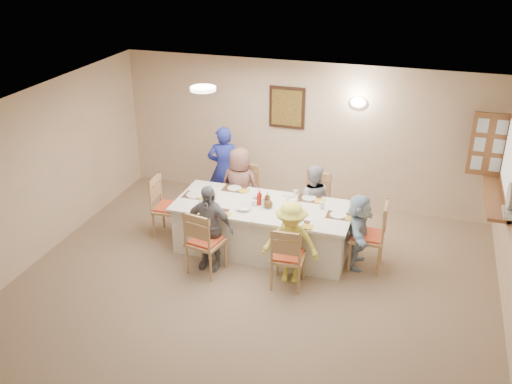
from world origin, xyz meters
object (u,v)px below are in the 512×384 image
(desk_fan, at_px, (512,201))
(caregiver, at_px, (224,169))
(chair_right_end, at_px, (367,235))
(diner_right_end, at_px, (358,231))
(serving_hatch, at_px, (512,165))
(chair_back_left, at_px, (242,195))
(chair_front_left, at_px, (206,240))
(chair_back_right, at_px, (314,204))
(diner_front_right, at_px, (291,243))
(chair_left_end, at_px, (169,207))
(diner_back_left, at_px, (240,187))
(condiment_ketchup, at_px, (259,197))
(diner_back_right, at_px, (312,201))
(dining_table, at_px, (263,228))
(diner_front_left, at_px, (209,227))
(chair_front_right, at_px, (288,255))

(desk_fan, height_order, caregiver, desk_fan)
(chair_right_end, xyz_separation_m, diner_right_end, (-0.13, 0.00, 0.05))
(serving_hatch, xyz_separation_m, chair_back_left, (-3.96, -0.02, -1.02))
(serving_hatch, relative_size, chair_front_left, 1.51)
(chair_back_right, relative_size, diner_front_right, 0.80)
(desk_fan, distance_m, caregiver, 4.68)
(chair_left_end, bearing_deg, diner_back_left, -57.56)
(caregiver, bearing_deg, condiment_ketchup, 111.62)
(chair_front_left, xyz_separation_m, diner_back_right, (1.20, 1.48, 0.11))
(serving_hatch, bearing_deg, chair_left_end, -170.53)
(diner_front_right, relative_size, caregiver, 0.80)
(diner_back_right, bearing_deg, chair_back_left, -12.76)
(serving_hatch, distance_m, diner_right_end, 2.30)
(dining_table, relative_size, diner_back_left, 1.96)
(serving_hatch, bearing_deg, diner_right_end, -157.10)
(chair_left_end, relative_size, diner_back_right, 0.82)
(diner_front_left, relative_size, diner_right_end, 1.14)
(chair_front_left, height_order, chair_front_right, chair_front_left)
(condiment_ketchup, bearing_deg, chair_back_right, 50.20)
(desk_fan, height_order, chair_left_end, desk_fan)
(chair_left_end, height_order, chair_right_end, chair_right_end)
(chair_front_right, distance_m, chair_left_end, 2.29)
(chair_back_left, relative_size, condiment_ketchup, 4.08)
(chair_front_left, relative_size, caregiver, 0.66)
(chair_front_right, height_order, diner_back_right, diner_back_right)
(desk_fan, xyz_separation_m, chair_left_end, (-4.80, 0.53, -1.06))
(chair_front_left, distance_m, diner_back_left, 1.49)
(dining_table, xyz_separation_m, chair_back_left, (-0.60, 0.80, 0.10))
(chair_front_right, relative_size, caregiver, 0.63)
(serving_hatch, height_order, diner_front_left, serving_hatch)
(diner_back_right, bearing_deg, dining_table, 41.52)
(dining_table, distance_m, caregiver, 1.60)
(chair_right_end, bearing_deg, serving_hatch, 113.36)
(serving_hatch, bearing_deg, diner_back_left, -178.00)
(chair_back_right, bearing_deg, chair_front_left, -120.04)
(diner_back_right, distance_m, caregiver, 1.72)
(dining_table, xyz_separation_m, chair_back_right, (0.60, 0.80, 0.10))
(chair_front_right, bearing_deg, chair_back_left, -56.26)
(diner_back_left, distance_m, diner_right_end, 2.13)
(chair_left_end, xyz_separation_m, diner_back_left, (0.95, 0.68, 0.18))
(serving_hatch, bearing_deg, diner_front_right, -151.48)
(chair_back_left, distance_m, diner_back_right, 1.21)
(chair_right_end, distance_m, diner_right_end, 0.14)
(diner_back_right, xyz_separation_m, diner_front_left, (-1.20, -1.36, 0.04))
(chair_right_end, height_order, caregiver, caregiver)
(diner_front_right, distance_m, caregiver, 2.47)
(chair_back_right, relative_size, diner_back_right, 0.80)
(chair_back_left, relative_size, diner_back_left, 0.72)
(chair_right_end, height_order, condiment_ketchup, chair_right_end)
(dining_table, distance_m, condiment_ketchup, 0.50)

